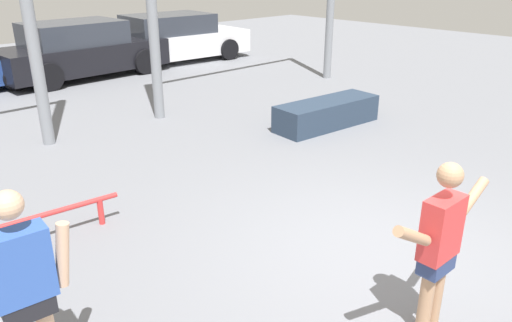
{
  "coord_description": "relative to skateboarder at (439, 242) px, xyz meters",
  "views": [
    {
      "loc": [
        -4.1,
        -2.4,
        2.94
      ],
      "look_at": [
        -0.27,
        1.65,
        0.69
      ],
      "focal_mm": 35.0,
      "sensor_mm": 36.0,
      "label": 1
    }
  ],
  "objects": [
    {
      "name": "ground_plane",
      "position": [
        0.67,
        0.91,
        -0.85
      ],
      "size": [
        36.0,
        36.0,
        0.0
      ],
      "primitive_type": "plane",
      "color": "slate"
    },
    {
      "name": "parked_car_white",
      "position": [
        5.49,
        11.66,
        -0.17
      ],
      "size": [
        4.66,
        2.24,
        1.43
      ],
      "rotation": [
        0.0,
        0.0,
        -0.07
      ],
      "color": "white",
      "rests_on": "ground_plane"
    },
    {
      "name": "bystander",
      "position": [
        -2.61,
        1.71,
        0.0
      ],
      "size": [
        0.73,
        0.24,
        1.57
      ],
      "rotation": [
        0.0,
        0.0,
        3.05
      ],
      "color": "#DBAD89",
      "rests_on": "ground_plane"
    },
    {
      "name": "grind_rail",
      "position": [
        -2.11,
        3.71,
        -0.57
      ],
      "size": [
        2.38,
        0.29,
        0.35
      ],
      "rotation": [
        0.0,
        0.0,
        -0.1
      ],
      "color": "red",
      "rests_on": "ground_plane"
    },
    {
      "name": "grind_box",
      "position": [
        3.79,
        4.18,
        -0.61
      ],
      "size": [
        2.22,
        0.89,
        0.49
      ],
      "primitive_type": "cube",
      "rotation": [
        0.0,
        0.0,
        -0.09
      ],
      "color": "#28384C",
      "rests_on": "ground_plane"
    },
    {
      "name": "parked_car_black",
      "position": [
        2.38,
        11.45,
        -0.15
      ],
      "size": [
        4.43,
        2.09,
        1.47
      ],
      "rotation": [
        0.0,
        0.0,
        0.04
      ],
      "color": "black",
      "rests_on": "ground_plane"
    },
    {
      "name": "skateboarder",
      "position": [
        0.0,
        0.0,
        0.0
      ],
      "size": [
        1.34,
        0.2,
        1.54
      ],
      "rotation": [
        0.0,
        0.0,
        -0.03
      ],
      "color": "tan",
      "rests_on": "ground_plane"
    }
  ]
}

